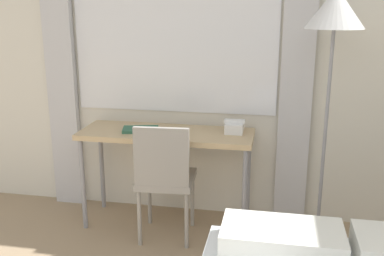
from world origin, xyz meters
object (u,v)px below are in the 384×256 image
desk (167,141)px  standing_lamp (334,28)px  desk_chair (165,174)px  book (141,129)px  telephone (234,127)px

desk → standing_lamp: standing_lamp is taller
desk_chair → book: 0.42m
desk → desk_chair: bearing=-79.6°
desk_chair → standing_lamp: standing_lamp is taller
standing_lamp → telephone: (-0.63, 0.21, -0.74)m
standing_lamp → telephone: 0.99m
desk_chair → book: (-0.24, 0.22, 0.26)m
desk → book: bearing=-173.6°
desk → desk_chair: desk_chair is taller
desk_chair → standing_lamp: bearing=2.1°
book → desk_chair: bearing=-42.9°
standing_lamp → book: bearing=175.3°
desk_chair → telephone: desk_chair is taller
desk → telephone: bearing=8.7°
standing_lamp → telephone: size_ratio=10.28×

